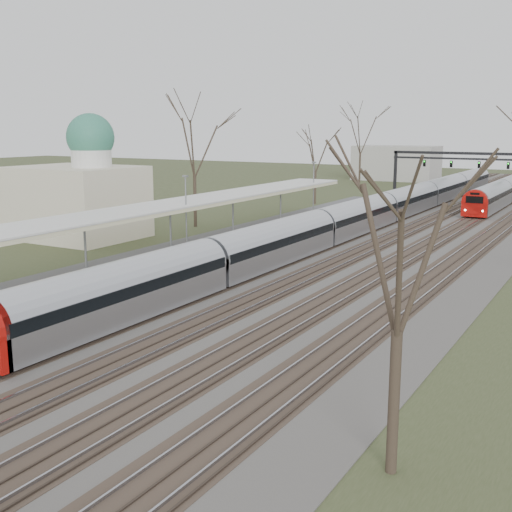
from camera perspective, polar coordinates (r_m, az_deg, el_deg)
The scene contains 8 objects.
track_bed at distance 58.90m, azimuth 12.53°, elevation 2.20°, with size 24.00×160.00×0.22m.
platform at distance 47.32m, azimuth -4.96°, elevation 0.76°, with size 3.50×69.00×1.00m, color #9E9B93.
canopy at distance 43.23m, azimuth -8.49°, elevation 4.27°, with size 4.10×50.00×3.11m.
dome_building at distance 55.43m, azimuth -15.53°, elevation 5.31°, with size 10.00×8.00×10.30m.
signal_gantry at distance 87.35m, azimuth 18.80°, elevation 7.97°, with size 21.00×0.59×6.08m.
tree_west_far at distance 59.70m, azimuth -5.54°, elevation 10.21°, with size 5.50×5.50×11.33m.
tree_east_near at distance 16.42m, azimuth 12.81°, elevation 1.89°, with size 4.50×4.50×9.27m.
train_near at distance 63.12m, azimuth 11.25°, elevation 4.15°, with size 2.62×90.21×3.05m.
Camera 1 is at (17.81, -0.48, 9.18)m, focal length 45.00 mm.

